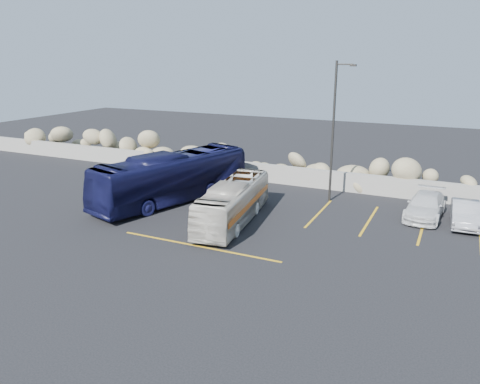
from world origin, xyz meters
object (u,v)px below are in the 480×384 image
at_px(tour_coach, 172,177).
at_px(car_c, 425,206).
at_px(lamppost, 334,128).
at_px(vintage_bus, 233,202).
at_px(car_b, 465,213).

bearing_deg(tour_coach, car_c, 29.74).
xyz_separation_m(lamppost, car_c, (5.28, -0.67, -3.67)).
height_order(lamppost, vintage_bus, lamppost).
relative_size(tour_coach, car_c, 2.39).
bearing_deg(car_b, car_c, 164.85).
distance_m(vintage_bus, tour_coach, 5.14).
relative_size(lamppost, car_c, 1.86).
height_order(lamppost, car_b, lamppost).
height_order(car_b, car_c, car_c).
bearing_deg(vintage_bus, car_b, 15.38).
relative_size(vintage_bus, car_b, 2.10).
bearing_deg(tour_coach, vintage_bus, -3.71).
bearing_deg(car_b, tour_coach, -172.75).
bearing_deg(car_b, lamppost, 168.25).
height_order(lamppost, car_c, lamppost).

